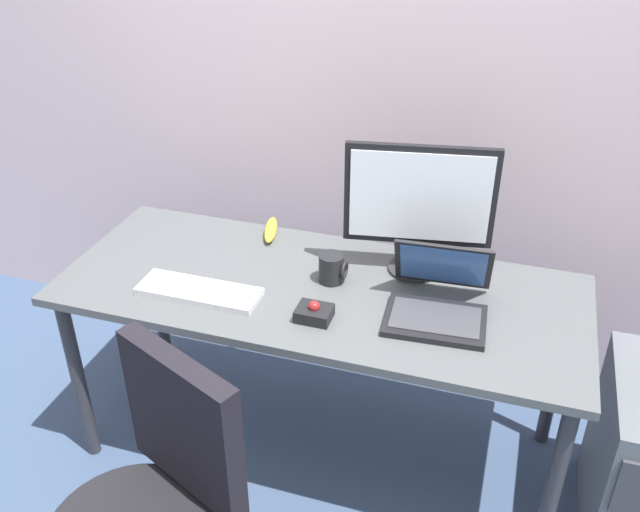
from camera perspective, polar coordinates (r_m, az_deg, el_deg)
The scene contains 9 objects.
ground_plane at distance 2.80m, azimuth 0.00°, elevation -15.25°, with size 8.00×8.00×0.00m, color #374965.
back_wall at distance 2.69m, azimuth 4.75°, elevation 17.51°, with size 6.00×0.10×2.80m, color beige.
desk at distance 2.36m, azimuth 0.00°, elevation -4.03°, with size 1.76×0.70×0.74m.
monitor_main at distance 2.30m, azimuth 8.18°, elevation 4.37°, with size 0.49×0.18×0.46m.
keyboard at distance 2.31m, azimuth -9.93°, elevation -2.84°, with size 0.41×0.14×0.03m.
laptop at distance 2.20m, azimuth 9.71°, elevation -3.56°, with size 0.33×0.35×0.22m.
trackball_mouse at distance 2.16m, azimuth -0.49°, elevation -4.68°, with size 0.11×0.09×0.07m.
coffee_mug at distance 2.33m, azimuth 1.00°, elevation -1.02°, with size 0.10×0.09×0.10m.
banana at distance 2.63m, azimuth -4.08°, elevation 2.17°, with size 0.19×0.04×0.04m, color yellow.
Camera 1 is at (0.59, -1.85, 2.02)m, focal length 38.83 mm.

